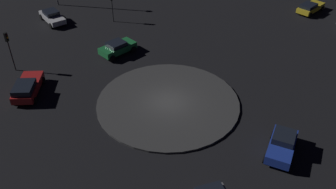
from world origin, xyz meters
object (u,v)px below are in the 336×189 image
(car_green, at_px, (117,47))
(traffic_light_south, at_px, (112,2))
(car_blue, at_px, (282,145))
(car_silver, at_px, (52,16))
(car_yellow, at_px, (310,7))
(car_red, at_px, (27,87))
(traffic_light_southeast, at_px, (8,44))

(car_green, bearing_deg, traffic_light_south, 56.37)
(car_blue, bearing_deg, car_silver, -110.41)
(car_silver, bearing_deg, traffic_light_south, 54.15)
(car_yellow, bearing_deg, car_red, 165.98)
(car_silver, height_order, traffic_light_south, traffic_light_south)
(car_green, bearing_deg, car_blue, -90.95)
(car_red, xyz_separation_m, car_silver, (-9.31, -12.54, -0.01))
(car_silver, relative_size, traffic_light_south, 1.25)
(car_red, distance_m, traffic_light_southeast, 5.35)
(car_red, xyz_separation_m, car_blue, (-10.50, 20.00, 0.04))
(car_silver, distance_m, traffic_light_southeast, 11.63)
(car_blue, distance_m, traffic_light_southeast, 26.67)
(car_red, bearing_deg, car_yellow, -62.35)
(car_red, relative_size, car_green, 1.17)
(car_blue, height_order, car_silver, car_blue)
(traffic_light_south, bearing_deg, traffic_light_southeast, -58.72)
(car_red, bearing_deg, car_blue, -112.00)
(car_yellow, bearing_deg, car_silver, 140.79)
(car_silver, bearing_deg, car_green, 11.97)
(car_green, bearing_deg, car_red, -178.58)
(car_red, relative_size, car_silver, 0.99)
(traffic_light_south, bearing_deg, car_blue, 11.49)
(car_yellow, distance_m, car_blue, 27.99)
(car_silver, bearing_deg, car_red, -30.24)
(car_red, distance_m, car_silver, 15.62)
(car_red, height_order, car_silver, car_red)
(car_silver, height_order, traffic_light_southeast, traffic_light_southeast)
(car_green, relative_size, traffic_light_south, 1.06)
(car_green, bearing_deg, car_yellow, -19.45)
(car_yellow, relative_size, traffic_light_south, 1.22)
(car_blue, relative_size, traffic_light_south, 1.13)
(car_green, distance_m, car_silver, 12.17)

